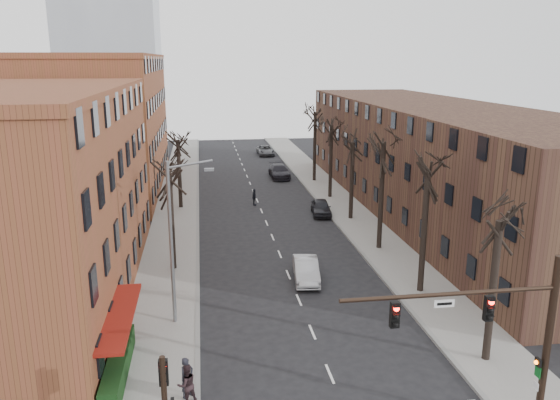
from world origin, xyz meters
name	(u,v)px	position (x,y,z in m)	size (l,w,h in m)	color
sidewalk_left	(177,205)	(-8.00, 35.00, 0.07)	(4.00, 90.00, 0.15)	gray
sidewalk_right	(336,199)	(8.00, 35.00, 0.07)	(4.00, 90.00, 0.15)	gray
building_left_near	(21,200)	(-16.00, 15.00, 6.00)	(12.00, 26.00, 12.00)	brown
building_left_far	(103,125)	(-16.00, 44.00, 7.00)	(12.00, 28.00, 14.00)	brown
building_right	(434,158)	(16.00, 30.00, 5.00)	(12.00, 50.00, 10.00)	#4A3122
awning_left	(124,367)	(-9.40, 6.00, 0.00)	(1.20, 7.00, 0.15)	maroon
hedge	(118,366)	(-9.50, 5.00, 0.65)	(0.80, 6.00, 1.00)	#133311
tree_right_a	(485,361)	(7.60, 4.00, 0.00)	(5.20, 5.20, 10.00)	black
tree_right_b	(420,292)	(7.60, 12.00, 0.00)	(5.20, 5.20, 10.80)	black
tree_right_c	(379,249)	(7.60, 20.00, 0.00)	(5.20, 5.20, 11.60)	black
tree_right_d	(350,219)	(7.60, 28.00, 0.00)	(5.20, 5.20, 10.00)	black
tree_right_e	(330,198)	(7.60, 36.00, 0.00)	(5.20, 5.20, 10.80)	black
tree_right_f	(314,181)	(7.60, 44.00, 0.00)	(5.20, 5.20, 11.60)	black
tree_left_a	(174,270)	(-7.60, 18.00, 0.00)	(5.20, 5.20, 9.50)	black
tree_left_b	(181,208)	(-7.60, 34.00, 0.00)	(5.20, 5.20, 9.50)	black
signal_mast_arm	(511,331)	(5.45, -1.00, 4.40)	(8.14, 0.30, 7.20)	black
streetlight	(174,236)	(-7.03, 10.00, 5.01)	(2.45, 0.22, 9.03)	slate
silver_sedan	(306,270)	(1.00, 14.92, 0.72)	(1.52, 4.36, 1.44)	#A7A8AD
parked_car_near	(321,207)	(5.30, 29.90, 0.71)	(1.68, 4.16, 1.42)	black
parked_car_mid	(279,171)	(3.80, 46.58, 0.78)	(2.19, 5.38, 1.56)	black
parked_car_far	(266,150)	(4.09, 62.93, 0.70)	(2.32, 5.03, 1.40)	#55575C
pedestrian_a	(187,378)	(-6.40, 2.99, 1.04)	(0.65, 0.43, 1.78)	black
pedestrian_b	(187,384)	(-6.40, 2.56, 1.00)	(0.83, 0.65, 1.70)	black
pedestrian_crossing	(254,197)	(-0.48, 34.13, 0.83)	(0.97, 0.40, 1.66)	black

